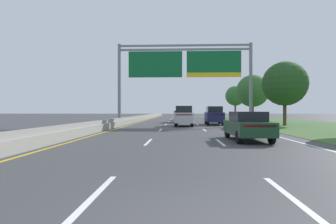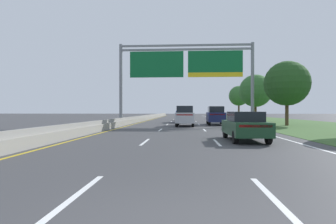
% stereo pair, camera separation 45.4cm
% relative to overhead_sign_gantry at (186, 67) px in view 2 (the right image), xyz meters
% --- Properties ---
extents(ground_plane, '(220.00, 220.00, 0.00)m').
position_rel_overhead_sign_gantry_xyz_m(ground_plane, '(-0.30, 7.89, -6.48)').
color(ground_plane, '#3D3D3F').
extents(lane_striping, '(11.96, 106.00, 0.01)m').
position_rel_overhead_sign_gantry_xyz_m(lane_striping, '(-0.30, 7.43, -6.47)').
color(lane_striping, white).
rests_on(lane_striping, ground).
extents(grass_verge_right, '(14.00, 110.00, 0.02)m').
position_rel_overhead_sign_gantry_xyz_m(grass_verge_right, '(13.65, 7.89, -6.47)').
color(grass_verge_right, '#3D602D').
rests_on(grass_verge_right, ground).
extents(median_barrier_concrete, '(0.60, 110.00, 0.85)m').
position_rel_overhead_sign_gantry_xyz_m(median_barrier_concrete, '(-6.90, 7.89, -6.12)').
color(median_barrier_concrete, '#99968E').
rests_on(median_barrier_concrete, ground).
extents(overhead_sign_gantry, '(15.06, 0.42, 9.15)m').
position_rel_overhead_sign_gantry_xyz_m(overhead_sign_gantry, '(0.00, 0.00, 0.00)').
color(overhead_sign_gantry, gray).
rests_on(overhead_sign_gantry, ground).
extents(pickup_truck_blue, '(2.10, 5.44, 2.20)m').
position_rel_overhead_sign_gantry_xyz_m(pickup_truck_blue, '(-0.21, 7.48, -5.40)').
color(pickup_truck_blue, navy).
rests_on(pickup_truck_blue, ground).
extents(car_darkgreen_right_lane_sedan, '(1.90, 4.43, 1.57)m').
position_rel_overhead_sign_gantry_xyz_m(car_darkgreen_right_lane_sedan, '(3.15, -15.66, -5.66)').
color(car_darkgreen_right_lane_sedan, '#193D23').
rests_on(car_darkgreen_right_lane_sedan, ground).
extents(car_navy_right_lane_suv, '(2.01, 4.74, 2.11)m').
position_rel_overhead_sign_gantry_xyz_m(car_navy_right_lane_suv, '(3.44, 1.26, -5.38)').
color(car_navy_right_lane_suv, '#161E47').
rests_on(car_navy_right_lane_suv, ground).
extents(car_silver_centre_lane_suv, '(2.00, 4.74, 2.11)m').
position_rel_overhead_sign_gantry_xyz_m(car_silver_centre_lane_suv, '(-0.07, -1.68, -5.38)').
color(car_silver_centre_lane_suv, '#B2B5BA').
rests_on(car_silver_centre_lane_suv, ground).
extents(car_gold_centre_lane_sedan, '(1.82, 4.40, 1.57)m').
position_rel_overhead_sign_gantry_xyz_m(car_gold_centre_lane_sedan, '(-0.07, 15.15, -5.66)').
color(car_gold_centre_lane_sedan, '#A38438').
rests_on(car_gold_centre_lane_sedan, ground).
extents(roadside_tree_mid, '(4.81, 4.81, 6.98)m').
position_rel_overhead_sign_gantry_xyz_m(roadside_tree_mid, '(10.92, -0.28, -1.92)').
color(roadside_tree_mid, '#4C3823').
rests_on(roadside_tree_mid, ground).
extents(roadside_tree_far, '(4.93, 4.93, 7.11)m').
position_rel_overhead_sign_gantry_xyz_m(roadside_tree_far, '(10.62, 11.83, -1.84)').
color(roadside_tree_far, '#4C3823').
rests_on(roadside_tree_far, ground).
extents(roadside_tree_distant, '(4.15, 4.15, 6.83)m').
position_rel_overhead_sign_gantry_xyz_m(roadside_tree_distant, '(11.19, 27.82, -1.74)').
color(roadside_tree_distant, '#4C3823').
rests_on(roadside_tree_distant, ground).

